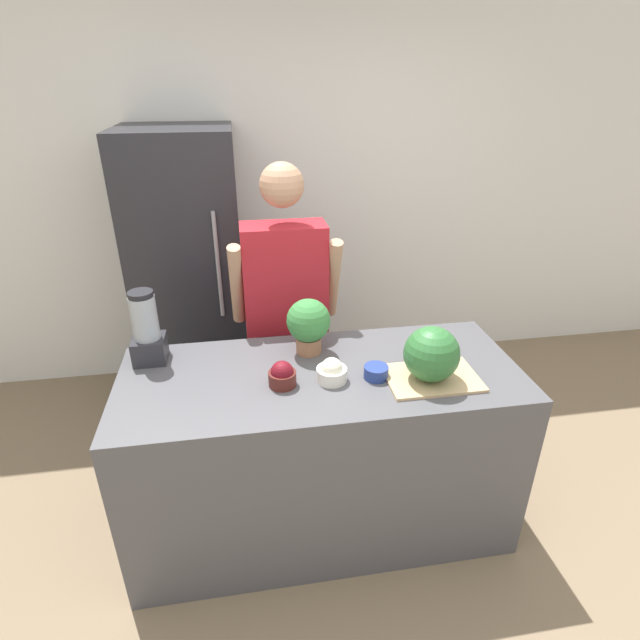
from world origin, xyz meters
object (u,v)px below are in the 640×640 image
object	(u,v)px
bowl_small_blue	(376,372)
blender	(147,331)
person	(286,317)
watermelon	(431,354)
potted_plant	(308,323)
refrigerator	(190,275)
bowl_cherries	(282,375)
bowl_cream	(332,372)

from	to	relation	value
bowl_small_blue	blender	world-z (taller)	blender
bowl_small_blue	person	bearing A→B (deg)	114.96
watermelon	potted_plant	world-z (taller)	potted_plant
refrigerator	person	size ratio (longest dim) A/B	1.06
blender	bowl_small_blue	bearing A→B (deg)	-17.59
refrigerator	bowl_cherries	world-z (taller)	refrigerator
watermelon	bowl_cream	bearing A→B (deg)	170.39
refrigerator	bowl_small_blue	size ratio (longest dim) A/B	16.97
bowl_cream	blender	world-z (taller)	blender
refrigerator	blender	size ratio (longest dim) A/B	5.26
person	bowl_cream	xyz separation A→B (m)	(0.13, -0.70, 0.06)
refrigerator	bowl_cream	xyz separation A→B (m)	(0.71, -1.38, 0.03)
person	bowl_cherries	distance (m)	0.71
person	bowl_cream	distance (m)	0.72
bowl_small_blue	bowl_cream	bearing A→B (deg)	176.85
potted_plant	blender	bearing A→B (deg)	176.69
blender	potted_plant	size ratio (longest dim) A/B	1.28
blender	refrigerator	bearing A→B (deg)	84.14
person	bowl_cherries	xyz separation A→B (m)	(-0.09, -0.70, 0.07)
potted_plant	bowl_cream	bearing A→B (deg)	-76.51
person	bowl_small_blue	size ratio (longest dim) A/B	15.97
refrigerator	bowl_cream	distance (m)	1.55
person	potted_plant	bearing A→B (deg)	-81.15
watermelon	bowl_cream	xyz separation A→B (m)	(-0.43, 0.07, -0.09)
bowl_cream	potted_plant	world-z (taller)	potted_plant
person	watermelon	distance (m)	0.97
bowl_small_blue	blender	bearing A→B (deg)	162.41
refrigerator	potted_plant	xyz separation A→B (m)	(0.64, -1.12, 0.14)
person	bowl_small_blue	xyz separation A→B (m)	(0.33, -0.71, 0.04)
person	blender	distance (m)	0.81
bowl_cherries	potted_plant	size ratio (longest dim) A/B	0.44
person	bowl_cherries	size ratio (longest dim) A/B	14.32
refrigerator	bowl_cream	world-z (taller)	refrigerator
bowl_cherries	bowl_small_blue	size ratio (longest dim) A/B	1.12
bowl_cherries	potted_plant	distance (m)	0.33
person	refrigerator	bearing A→B (deg)	130.21
refrigerator	potted_plant	world-z (taller)	refrigerator
refrigerator	bowl_small_blue	bearing A→B (deg)	-56.95
bowl_cream	blender	size ratio (longest dim) A/B	0.38
bowl_cream	person	bearing A→B (deg)	100.64
refrigerator	bowl_small_blue	distance (m)	1.66
refrigerator	watermelon	bearing A→B (deg)	-52.08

